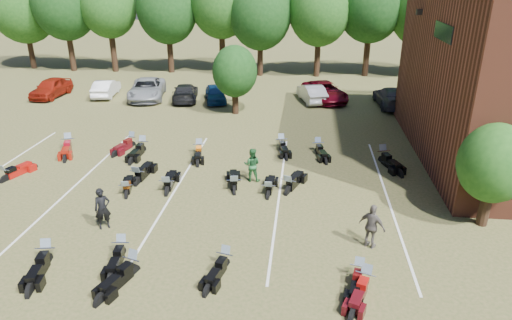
# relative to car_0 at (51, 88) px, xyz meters

# --- Properties ---
(ground) EXTENTS (160.00, 160.00, 0.00)m
(ground) POSITION_rel_car_0_xyz_m (17.82, -18.54, -0.77)
(ground) COLOR brown
(ground) RESTS_ON ground
(car_0) EXTENTS (1.97, 4.57, 1.54)m
(car_0) POSITION_rel_car_0_xyz_m (0.00, 0.00, 0.00)
(car_0) COLOR maroon
(car_0) RESTS_ON ground
(car_1) EXTENTS (2.01, 4.30, 1.36)m
(car_1) POSITION_rel_car_0_xyz_m (4.40, 0.70, -0.09)
(car_1) COLOR white
(car_1) RESTS_ON ground
(car_2) EXTENTS (3.68, 6.05, 1.57)m
(car_2) POSITION_rel_car_0_xyz_m (8.04, 0.36, 0.02)
(car_2) COLOR gray
(car_2) RESTS_ON ground
(car_3) EXTENTS (2.65, 4.84, 1.33)m
(car_3) POSITION_rel_car_0_xyz_m (11.28, 0.13, -0.10)
(car_3) COLOR black
(car_3) RESTS_ON ground
(car_4) EXTENTS (2.48, 4.11, 1.31)m
(car_4) POSITION_rel_car_0_xyz_m (13.76, 0.02, -0.11)
(car_4) COLOR navy
(car_4) RESTS_ON ground
(car_5) EXTENTS (2.58, 4.50, 1.40)m
(car_5) POSITION_rel_car_0_xyz_m (21.37, 0.80, -0.07)
(car_5) COLOR #B5B4AF
(car_5) RESTS_ON ground
(car_6) EXTENTS (4.10, 5.81, 1.47)m
(car_6) POSITION_rel_car_0_xyz_m (22.40, 1.25, -0.03)
(car_6) COLOR #5D0512
(car_6) RESTS_ON ground
(car_7) EXTENTS (2.39, 5.24, 1.49)m
(car_7) POSITION_rel_car_0_xyz_m (27.42, 0.08, -0.02)
(car_7) COLOR #323236
(car_7) RESTS_ON ground
(person_black) EXTENTS (0.76, 0.70, 1.75)m
(person_black) POSITION_rel_car_0_xyz_m (12.90, -19.48, 0.11)
(person_black) COLOR black
(person_black) RESTS_ON ground
(person_green) EXTENTS (0.86, 0.69, 1.71)m
(person_green) POSITION_rel_car_0_xyz_m (18.36, -14.35, 0.09)
(person_green) COLOR #235F2D
(person_green) RESTS_ON ground
(person_grey) EXTENTS (1.11, 0.95, 1.79)m
(person_grey) POSITION_rel_car_0_xyz_m (23.52, -19.74, 0.13)
(person_grey) COLOR #57504A
(person_grey) RESTS_ON ground
(motorcycle_1) EXTENTS (1.15, 2.41, 1.29)m
(motorcycle_1) POSITION_rel_car_0_xyz_m (11.86, -22.05, -0.77)
(motorcycle_1) COLOR black
(motorcycle_1) RESTS_ON ground
(motorcycle_2) EXTENTS (0.92, 2.19, 1.18)m
(motorcycle_2) POSITION_rel_car_0_xyz_m (14.35, -21.33, -0.77)
(motorcycle_2) COLOR black
(motorcycle_2) RESTS_ON ground
(motorcycle_3) EXTENTS (1.37, 2.36, 1.25)m
(motorcycle_3) POSITION_rel_car_0_xyz_m (15.13, -22.33, -0.77)
(motorcycle_3) COLOR black
(motorcycle_3) RESTS_ON ground
(motorcycle_4) EXTENTS (1.11, 2.16, 1.15)m
(motorcycle_4) POSITION_rel_car_0_xyz_m (18.25, -21.61, -0.77)
(motorcycle_4) COLOR black
(motorcycle_4) RESTS_ON ground
(motorcycle_5) EXTENTS (1.05, 2.12, 1.13)m
(motorcycle_5) POSITION_rel_car_0_xyz_m (22.87, -21.80, -0.77)
(motorcycle_5) COLOR black
(motorcycle_5) RESTS_ON ground
(motorcycle_6) EXTENTS (1.41, 2.30, 1.22)m
(motorcycle_6) POSITION_rel_car_0_xyz_m (23.04, -22.27, -0.77)
(motorcycle_6) COLOR #3E080D
(motorcycle_6) RESTS_ON ground
(motorcycle_7) EXTENTS (1.37, 2.37, 1.26)m
(motorcycle_7) POSITION_rel_car_0_xyz_m (6.13, -15.73, -0.77)
(motorcycle_7) COLOR #9B110B
(motorcycle_7) RESTS_ON ground
(motorcycle_8) EXTENTS (1.12, 2.19, 1.17)m
(motorcycle_8) POSITION_rel_car_0_xyz_m (12.76, -16.71, -0.77)
(motorcycle_8) COLOR black
(motorcycle_8) RESTS_ON ground
(motorcycle_9) EXTENTS (0.92, 2.40, 1.31)m
(motorcycle_9) POSITION_rel_car_0_xyz_m (14.55, -16.21, -0.77)
(motorcycle_9) COLOR black
(motorcycle_9) RESTS_ON ground
(motorcycle_10) EXTENTS (0.95, 2.48, 1.35)m
(motorcycle_10) POSITION_rel_car_0_xyz_m (12.80, -15.33, -0.77)
(motorcycle_10) COLOR black
(motorcycle_10) RESTS_ON ground
(motorcycle_11) EXTENTS (1.13, 2.40, 1.29)m
(motorcycle_11) POSITION_rel_car_0_xyz_m (17.67, -15.74, -0.77)
(motorcycle_11) COLOR black
(motorcycle_11) RESTS_ON ground
(motorcycle_12) EXTENTS (0.77, 2.17, 1.19)m
(motorcycle_12) POSITION_rel_car_0_xyz_m (19.32, -16.06, -0.77)
(motorcycle_12) COLOR black
(motorcycle_12) RESTS_ON ground
(motorcycle_13) EXTENTS (1.52, 2.49, 1.33)m
(motorcycle_13) POSITION_rel_car_0_xyz_m (20.22, -15.54, -0.77)
(motorcycle_13) COLOR black
(motorcycle_13) RESTS_ON ground
(motorcycle_14) EXTENTS (1.24, 2.36, 1.26)m
(motorcycle_14) POSITION_rel_car_0_xyz_m (10.67, -10.42, -0.77)
(motorcycle_14) COLOR #4A0A10
(motorcycle_14) RESTS_ON ground
(motorcycle_15) EXTENTS (1.58, 2.59, 1.38)m
(motorcycle_15) POSITION_rel_car_0_xyz_m (7.20, -11.29, -0.77)
(motorcycle_15) COLOR maroon
(motorcycle_15) RESTS_ON ground
(motorcycle_16) EXTENTS (0.83, 2.42, 1.34)m
(motorcycle_16) POSITION_rel_car_0_xyz_m (11.62, -11.18, -0.77)
(motorcycle_16) COLOR black
(motorcycle_16) RESTS_ON ground
(motorcycle_17) EXTENTS (1.08, 2.33, 1.25)m
(motorcycle_17) POSITION_rel_car_0_xyz_m (14.96, -11.18, -0.77)
(motorcycle_17) COLOR black
(motorcycle_17) RESTS_ON ground
(motorcycle_18) EXTENTS (1.19, 2.34, 1.25)m
(motorcycle_18) POSITION_rel_car_0_xyz_m (19.57, -9.82, -0.77)
(motorcycle_18) COLOR black
(motorcycle_18) RESTS_ON ground
(motorcycle_19) EXTENTS (1.22, 2.32, 1.24)m
(motorcycle_19) POSITION_rel_car_0_xyz_m (21.70, -10.17, -0.77)
(motorcycle_19) COLOR black
(motorcycle_19) RESTS_ON ground
(motorcycle_20) EXTENTS (1.60, 2.62, 1.39)m
(motorcycle_20) POSITION_rel_car_0_xyz_m (25.19, -11.28, -0.77)
(motorcycle_20) COLOR black
(motorcycle_20) RESTS_ON ground
(tree_line) EXTENTS (56.00, 6.00, 9.79)m
(tree_line) POSITION_rel_car_0_xyz_m (16.82, 10.46, 5.54)
(tree_line) COLOR black
(tree_line) RESTS_ON ground
(young_tree_near_building) EXTENTS (2.80, 2.80, 4.16)m
(young_tree_near_building) POSITION_rel_car_0_xyz_m (28.32, -17.54, 1.98)
(young_tree_near_building) COLOR black
(young_tree_near_building) RESTS_ON ground
(young_tree_midfield) EXTENTS (3.20, 3.20, 4.70)m
(young_tree_midfield) POSITION_rel_car_0_xyz_m (15.82, -3.04, 2.32)
(young_tree_midfield) COLOR black
(young_tree_midfield) RESTS_ON ground
(parking_lines) EXTENTS (20.10, 14.00, 0.01)m
(parking_lines) POSITION_rel_car_0_xyz_m (14.82, -15.54, -0.76)
(parking_lines) COLOR silver
(parking_lines) RESTS_ON ground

